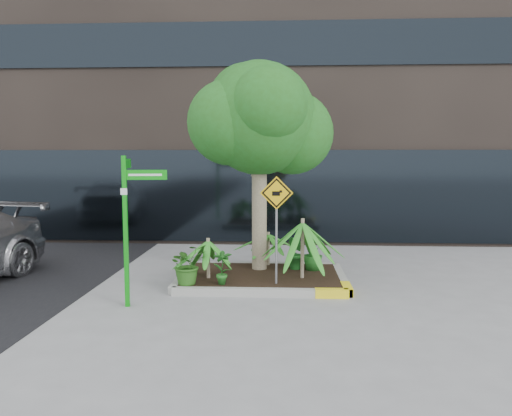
{
  "coord_description": "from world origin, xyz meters",
  "views": [
    {
      "loc": [
        0.6,
        -9.58,
        2.53
      ],
      "look_at": [
        0.08,
        0.2,
        1.51
      ],
      "focal_mm": 35.0,
      "sensor_mm": 36.0,
      "label": 1
    }
  ],
  "objects": [
    {
      "name": "shrub_a",
      "position": [
        -1.15,
        -0.55,
        0.53
      ],
      "size": [
        0.94,
        0.94,
        0.75
      ],
      "primitive_type": "imported",
      "rotation": [
        0.0,
        0.0,
        0.61
      ],
      "color": "#285E1B",
      "rests_on": "planter"
    },
    {
      "name": "tree",
      "position": [
        0.12,
        0.82,
        3.3
      ],
      "size": [
        3.01,
        2.67,
        4.52
      ],
      "color": "tan",
      "rests_on": "ground"
    },
    {
      "name": "building",
      "position": [
        0.5,
        8.5,
        7.5
      ],
      "size": [
        18.0,
        8.0,
        15.0
      ],
      "primitive_type": "cube",
      "color": "#2D2621",
      "rests_on": "ground"
    },
    {
      "name": "shrub_d",
      "position": [
        0.9,
        0.75,
        0.5
      ],
      "size": [
        0.52,
        0.52,
        0.71
      ],
      "primitive_type": "imported",
      "rotation": [
        0.0,
        0.0,
        5.17
      ],
      "color": "#1A5C1D",
      "rests_on": "planter"
    },
    {
      "name": "cattle_sign",
      "position": [
        0.5,
        -0.4,
        1.51
      ],
      "size": [
        0.62,
        0.15,
        2.01
      ],
      "rotation": [
        0.0,
        0.0,
        0.01
      ],
      "color": "slate",
      "rests_on": "ground"
    },
    {
      "name": "palm_front",
      "position": [
        1.0,
        0.04,
        1.25
      ],
      "size": [
        1.32,
        1.32,
        1.47
      ],
      "color": "tan",
      "rests_on": "ground"
    },
    {
      "name": "palm_left",
      "position": [
        -0.84,
        -0.06,
        0.88
      ],
      "size": [
        0.89,
        0.89,
        0.98
      ],
      "color": "tan",
      "rests_on": "ground"
    },
    {
      "name": "street_sign_post",
      "position": [
        -1.96,
        -1.44,
        1.57
      ],
      "size": [
        0.81,
        0.74,
        2.54
      ],
      "rotation": [
        0.0,
        0.0,
        0.15
      ],
      "color": "#0D9612",
      "rests_on": "ground"
    },
    {
      "name": "planter",
      "position": [
        0.23,
        0.27,
        0.1
      ],
      "size": [
        3.35,
        2.36,
        0.15
      ],
      "color": "#9E9E99",
      "rests_on": "ground"
    },
    {
      "name": "shrub_b",
      "position": [
        1.25,
        0.75,
        0.53
      ],
      "size": [
        0.55,
        0.55,
        0.75
      ],
      "primitive_type": "imported",
      "rotation": [
        0.0,
        0.0,
        1.96
      ],
      "color": "#1D5F1C",
      "rests_on": "planter"
    },
    {
      "name": "shrub_c",
      "position": [
        -0.5,
        -0.55,
        0.48
      ],
      "size": [
        0.42,
        0.42,
        0.67
      ],
      "primitive_type": "imported",
      "rotation": [
        0.0,
        0.0,
        3.36
      ],
      "color": "#226720",
      "rests_on": "planter"
    },
    {
      "name": "ground",
      "position": [
        0.0,
        0.0,
        0.0
      ],
      "size": [
        80.0,
        80.0,
        0.0
      ],
      "primitive_type": "plane",
      "color": "gray",
      "rests_on": "ground"
    },
    {
      "name": "palm_back",
      "position": [
        0.3,
        1.19,
        0.83
      ],
      "size": [
        0.82,
        0.82,
        0.91
      ],
      "color": "tan",
      "rests_on": "ground"
    }
  ]
}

